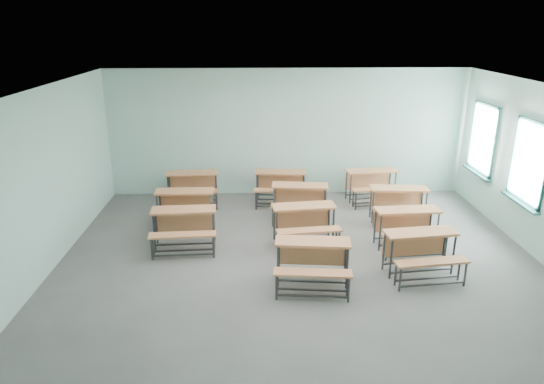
{
  "coord_description": "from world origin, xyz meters",
  "views": [
    {
      "loc": [
        -0.76,
        -8.03,
        4.24
      ],
      "look_at": [
        -0.48,
        1.2,
        1.0
      ],
      "focal_mm": 32.0,
      "sensor_mm": 36.0,
      "label": 1
    }
  ],
  "objects_px": {
    "desk_unit_r1c0": "(184,223)",
    "desk_unit_r2c0": "(184,203)",
    "desk_unit_r1c1": "(305,219)",
    "desk_unit_r2c1": "(300,197)",
    "desk_unit_r3c2": "(373,181)",
    "desk_unit_r0c2": "(422,248)",
    "desk_unit_r1c2": "(409,223)",
    "desk_unit_r3c1": "(281,182)",
    "desk_unit_r0c1": "(313,257)",
    "desk_unit_r2c2": "(399,200)",
    "desk_unit_r3c0": "(192,184)"
  },
  "relations": [
    {
      "from": "desk_unit_r1c0",
      "to": "desk_unit_r2c0",
      "type": "relative_size",
      "value": 1.03
    },
    {
      "from": "desk_unit_r1c1",
      "to": "desk_unit_r2c1",
      "type": "height_order",
      "value": "same"
    },
    {
      "from": "desk_unit_r2c0",
      "to": "desk_unit_r3c2",
      "type": "distance_m",
      "value": 4.66
    },
    {
      "from": "desk_unit_r0c2",
      "to": "desk_unit_r1c0",
      "type": "xyz_separation_m",
      "value": [
        -4.31,
        1.23,
        0.0
      ]
    },
    {
      "from": "desk_unit_r1c2",
      "to": "desk_unit_r1c1",
      "type": "bearing_deg",
      "value": 168.34
    },
    {
      "from": "desk_unit_r2c1",
      "to": "desk_unit_r3c1",
      "type": "distance_m",
      "value": 1.14
    },
    {
      "from": "desk_unit_r0c1",
      "to": "desk_unit_r0c2",
      "type": "distance_m",
      "value": 1.98
    },
    {
      "from": "desk_unit_r2c0",
      "to": "desk_unit_r3c1",
      "type": "xyz_separation_m",
      "value": [
        2.16,
        1.39,
        0.0
      ]
    },
    {
      "from": "desk_unit_r1c0",
      "to": "desk_unit_r1c1",
      "type": "bearing_deg",
      "value": -0.27
    },
    {
      "from": "desk_unit_r1c0",
      "to": "desk_unit_r3c2",
      "type": "height_order",
      "value": "same"
    },
    {
      "from": "desk_unit_r0c2",
      "to": "desk_unit_r3c2",
      "type": "distance_m",
      "value": 3.74
    },
    {
      "from": "desk_unit_r0c1",
      "to": "desk_unit_r1c0",
      "type": "height_order",
      "value": "same"
    },
    {
      "from": "desk_unit_r3c1",
      "to": "desk_unit_r2c2",
      "type": "bearing_deg",
      "value": -24.27
    },
    {
      "from": "desk_unit_r2c0",
      "to": "desk_unit_r3c2",
      "type": "relative_size",
      "value": 0.94
    },
    {
      "from": "desk_unit_r3c1",
      "to": "desk_unit_r0c2",
      "type": "bearing_deg",
      "value": -54.83
    },
    {
      "from": "desk_unit_r1c1",
      "to": "desk_unit_r2c0",
      "type": "xyz_separation_m",
      "value": [
        -2.53,
        0.97,
        0.0
      ]
    },
    {
      "from": "desk_unit_r2c2",
      "to": "desk_unit_r3c0",
      "type": "height_order",
      "value": "same"
    },
    {
      "from": "desk_unit_r2c0",
      "to": "desk_unit_r3c2",
      "type": "bearing_deg",
      "value": 16.83
    },
    {
      "from": "desk_unit_r0c2",
      "to": "desk_unit_r3c0",
      "type": "height_order",
      "value": "same"
    },
    {
      "from": "desk_unit_r2c2",
      "to": "desk_unit_r0c2",
      "type": "bearing_deg",
      "value": -92.12
    },
    {
      "from": "desk_unit_r3c2",
      "to": "desk_unit_r0c1",
      "type": "bearing_deg",
      "value": -123.08
    },
    {
      "from": "desk_unit_r1c1",
      "to": "desk_unit_r3c1",
      "type": "distance_m",
      "value": 2.4
    },
    {
      "from": "desk_unit_r1c2",
      "to": "desk_unit_r2c1",
      "type": "xyz_separation_m",
      "value": [
        -2.0,
        1.57,
        0.0
      ]
    },
    {
      "from": "desk_unit_r3c2",
      "to": "desk_unit_r1c1",
      "type": "bearing_deg",
      "value": -136.12
    },
    {
      "from": "desk_unit_r2c1",
      "to": "desk_unit_r3c0",
      "type": "xyz_separation_m",
      "value": [
        -2.54,
        1.05,
        0.0
      ]
    },
    {
      "from": "desk_unit_r2c1",
      "to": "desk_unit_r3c1",
      "type": "xyz_separation_m",
      "value": [
        -0.38,
        1.07,
        0.0
      ]
    },
    {
      "from": "desk_unit_r0c1",
      "to": "desk_unit_r1c1",
      "type": "xyz_separation_m",
      "value": [
        0.03,
        1.67,
        0.0
      ]
    },
    {
      "from": "desk_unit_r0c1",
      "to": "desk_unit_r1c2",
      "type": "xyz_separation_m",
      "value": [
        2.04,
        1.39,
        0.0
      ]
    },
    {
      "from": "desk_unit_r1c2",
      "to": "desk_unit_r2c2",
      "type": "distance_m",
      "value": 1.31
    },
    {
      "from": "desk_unit_r3c0",
      "to": "desk_unit_r3c1",
      "type": "bearing_deg",
      "value": -3.95
    },
    {
      "from": "desk_unit_r2c0",
      "to": "desk_unit_r2c2",
      "type": "distance_m",
      "value": 4.72
    },
    {
      "from": "desk_unit_r3c0",
      "to": "desk_unit_r3c2",
      "type": "bearing_deg",
      "value": -3.94
    },
    {
      "from": "desk_unit_r0c2",
      "to": "desk_unit_r2c2",
      "type": "xyz_separation_m",
      "value": [
        0.27,
        2.37,
        0.0
      ]
    },
    {
      "from": "desk_unit_r3c0",
      "to": "desk_unit_r3c2",
      "type": "xyz_separation_m",
      "value": [
        4.44,
        0.04,
        0.0
      ]
    },
    {
      "from": "desk_unit_r1c1",
      "to": "desk_unit_r2c2",
      "type": "height_order",
      "value": "same"
    },
    {
      "from": "desk_unit_r1c0",
      "to": "desk_unit_r2c2",
      "type": "relative_size",
      "value": 0.99
    },
    {
      "from": "desk_unit_r0c2",
      "to": "desk_unit_r3c1",
      "type": "relative_size",
      "value": 1.03
    },
    {
      "from": "desk_unit_r3c0",
      "to": "desk_unit_r3c1",
      "type": "xyz_separation_m",
      "value": [
        2.16,
        0.02,
        0.0
      ]
    },
    {
      "from": "desk_unit_r1c1",
      "to": "desk_unit_r2c0",
      "type": "relative_size",
      "value": 1.06
    },
    {
      "from": "desk_unit_r1c0",
      "to": "desk_unit_r2c0",
      "type": "height_order",
      "value": "same"
    },
    {
      "from": "desk_unit_r3c1",
      "to": "desk_unit_r3c0",
      "type": "bearing_deg",
      "value": -175.93
    },
    {
      "from": "desk_unit_r0c2",
      "to": "desk_unit_r2c2",
      "type": "bearing_deg",
      "value": 76.64
    },
    {
      "from": "desk_unit_r0c2",
      "to": "desk_unit_r2c1",
      "type": "distance_m",
      "value": 3.27
    },
    {
      "from": "desk_unit_r1c1",
      "to": "desk_unit_r1c2",
      "type": "height_order",
      "value": "same"
    },
    {
      "from": "desk_unit_r0c1",
      "to": "desk_unit_r3c0",
      "type": "height_order",
      "value": "same"
    },
    {
      "from": "desk_unit_r0c1",
      "to": "desk_unit_r2c1",
      "type": "distance_m",
      "value": 2.96
    },
    {
      "from": "desk_unit_r2c2",
      "to": "desk_unit_r3c1",
      "type": "relative_size",
      "value": 1.01
    },
    {
      "from": "desk_unit_r0c2",
      "to": "desk_unit_r2c0",
      "type": "height_order",
      "value": "same"
    },
    {
      "from": "desk_unit_r0c2",
      "to": "desk_unit_r2c2",
      "type": "distance_m",
      "value": 2.39
    },
    {
      "from": "desk_unit_r0c2",
      "to": "desk_unit_r3c0",
      "type": "bearing_deg",
      "value": 133.37
    }
  ]
}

